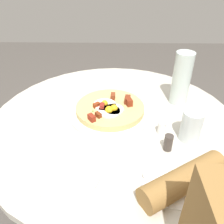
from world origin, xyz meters
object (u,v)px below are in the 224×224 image
object	(u,v)px
knife	(176,180)
bread_plate	(68,174)
pizza_plate	(110,112)
salt_shaker	(162,128)
dining_table	(114,151)
water_glass	(191,126)
breakfast_pizza	(110,108)
fork	(176,191)
pepper_shaker	(168,143)
water_bottle	(181,79)

from	to	relation	value
knife	bread_plate	bearing A→B (deg)	-171.73
pizza_plate	salt_shaker	xyz separation A→B (m)	(-0.18, 0.12, 0.02)
dining_table	water_glass	world-z (taller)	water_glass
breakfast_pizza	fork	size ratio (longest dim) A/B	1.46
water_glass	pizza_plate	bearing A→B (deg)	-28.33
fork	pepper_shaker	bearing A→B (deg)	99.15
breakfast_pizza	fork	xyz separation A→B (m)	(-0.18, 0.36, -0.02)
knife	dining_table	bearing A→B (deg)	132.57
breakfast_pizza	pepper_shaker	bearing A→B (deg)	133.83
fork	water_glass	distance (m)	0.24
water_bottle	fork	bearing A→B (deg)	77.70
water_glass	water_bottle	xyz separation A→B (m)	(-0.01, -0.24, 0.05)
pepper_shaker	knife	bearing A→B (deg)	90.14
water_glass	pepper_shaker	world-z (taller)	water_glass
dining_table	salt_shaker	bearing A→B (deg)	155.26
pizza_plate	pepper_shaker	size ratio (longest dim) A/B	5.79
pizza_plate	breakfast_pizza	bearing A→B (deg)	101.47
fork	pepper_shaker	world-z (taller)	pepper_shaker
knife	pepper_shaker	xyz separation A→B (m)	(0.00, -0.13, 0.02)
breakfast_pizza	pepper_shaker	size ratio (longest dim) A/B	4.73
knife	water_glass	bearing A→B (deg)	77.89
breakfast_pizza	salt_shaker	bearing A→B (deg)	147.78
water_bottle	salt_shaker	xyz separation A→B (m)	(0.10, 0.21, -0.08)
bread_plate	salt_shaker	world-z (taller)	salt_shaker
dining_table	pizza_plate	world-z (taller)	pizza_plate
breakfast_pizza	bread_plate	world-z (taller)	breakfast_pizza
water_bottle	salt_shaker	bearing A→B (deg)	64.38
dining_table	pepper_shaker	world-z (taller)	pepper_shaker
water_glass	breakfast_pizza	bearing A→B (deg)	-27.99
knife	water_bottle	distance (m)	0.44
breakfast_pizza	salt_shaker	xyz separation A→B (m)	(-0.18, 0.11, -0.00)
bread_plate	salt_shaker	size ratio (longest dim) A/B	4.13
water_glass	water_bottle	world-z (taller)	water_bottle
knife	salt_shaker	world-z (taller)	salt_shaker
breakfast_pizza	water_glass	xyz separation A→B (m)	(-0.27, 0.14, 0.03)
breakfast_pizza	salt_shaker	size ratio (longest dim) A/B	5.81
water_glass	water_bottle	size ratio (longest dim) A/B	0.51
pizza_plate	bread_plate	distance (m)	0.33
water_glass	knife	bearing A→B (deg)	66.35
water_bottle	bread_plate	bearing A→B (deg)	45.59
salt_shaker	bread_plate	bearing A→B (deg)	33.49
knife	water_glass	size ratio (longest dim) A/B	1.65
fork	pizza_plate	bearing A→B (deg)	128.09
bread_plate	water_glass	size ratio (longest dim) A/B	1.72
bread_plate	fork	distance (m)	0.30
dining_table	water_bottle	distance (m)	0.40
salt_shaker	fork	bearing A→B (deg)	90.04
dining_table	bread_plate	size ratio (longest dim) A/B	4.99
pizza_plate	knife	world-z (taller)	pizza_plate
breakfast_pizza	salt_shaker	distance (m)	0.21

